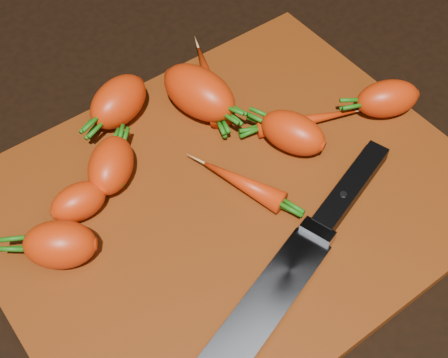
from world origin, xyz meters
TOP-DOWN VIEW (x-y plane):
  - ground at (0.00, 0.00)m, footprint 2.00×2.00m
  - cutting_board at (0.00, 0.00)m, footprint 0.50×0.40m
  - carrot_0 at (-0.09, 0.09)m, footprint 0.08×0.08m
  - carrot_1 at (-0.18, 0.04)m, footprint 0.09×0.08m
  - carrot_2 at (0.05, 0.12)m, footprint 0.08×0.11m
  - carrot_3 at (0.10, 0.01)m, footprint 0.07×0.09m
  - carrot_4 at (-0.03, 0.17)m, footprint 0.09×0.08m
  - carrot_5 at (-0.14, 0.07)m, footprint 0.06×0.04m
  - carrot_6 at (0.22, -0.01)m, footprint 0.09×0.07m
  - carrot_7 at (0.08, 0.14)m, footprint 0.07×0.13m
  - carrot_8 at (0.13, 0.03)m, footprint 0.12×0.06m
  - carrot_9 at (0.02, -0.00)m, footprint 0.06×0.10m
  - knife at (-0.05, -0.12)m, footprint 0.36×0.14m

SIDE VIEW (x-z plane):
  - ground at x=0.00m, z-range -0.01..0.00m
  - cutting_board at x=0.00m, z-range 0.00..0.01m
  - knife at x=-0.05m, z-range 0.01..0.03m
  - carrot_8 at x=0.13m, z-range 0.01..0.03m
  - carrot_9 at x=0.02m, z-range 0.01..0.04m
  - carrot_7 at x=0.08m, z-range 0.01..0.04m
  - carrot_5 at x=-0.14m, z-range 0.01..0.05m
  - carrot_6 at x=0.22m, z-range 0.01..0.06m
  - carrot_3 at x=0.10m, z-range 0.01..0.06m
  - carrot_0 at x=-0.09m, z-range 0.01..0.06m
  - carrot_1 at x=-0.18m, z-range 0.01..0.06m
  - carrot_4 at x=-0.03m, z-range 0.01..0.06m
  - carrot_2 at x=0.05m, z-range 0.01..0.07m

